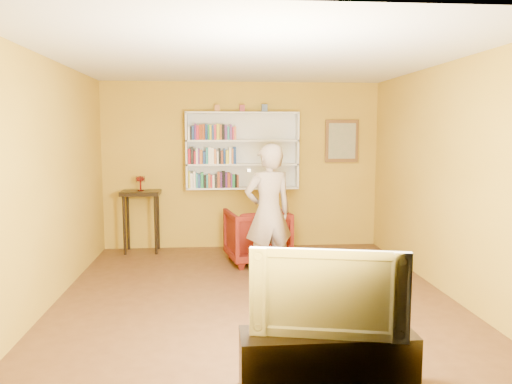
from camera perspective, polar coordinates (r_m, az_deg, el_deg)
room_shell at (r=5.74m, az=-0.22°, el=-1.95°), size 5.30×5.80×2.88m
bookshelf at (r=8.08m, az=-1.59°, el=4.72°), size 1.80×0.29×1.23m
books_row_lower at (r=7.99m, az=-4.90°, el=1.34°), size 0.79×0.19×0.27m
books_row_middle at (r=7.97m, az=-5.03°, el=4.09°), size 0.76×0.19×0.27m
books_row_upper at (r=7.95m, az=-5.06°, el=6.80°), size 0.76×0.18×0.26m
ornament_left at (r=8.01m, az=-4.46°, el=9.51°), size 0.08×0.08×0.11m
ornament_centre at (r=8.03m, az=-1.59°, el=9.53°), size 0.08×0.08×0.11m
ornament_right at (r=8.05m, az=0.97°, el=9.57°), size 0.09×0.09×0.12m
framed_painting at (r=8.38m, az=9.77°, el=5.77°), size 0.55×0.05×0.70m
console_table at (r=8.06m, az=-13.01°, el=-1.06°), size 0.60×0.46×0.98m
ruby_lustre at (r=8.02m, az=-13.07°, el=1.32°), size 0.14×0.14×0.23m
armchair at (r=7.30m, az=0.12°, el=-5.02°), size 0.98×1.00×0.79m
person at (r=6.35m, az=1.43°, el=-2.38°), size 0.73×0.58×1.75m
game_remote at (r=5.94m, az=-0.86°, el=2.54°), size 0.04×0.15×0.04m
tv_cabinet at (r=3.88m, az=8.13°, el=-18.69°), size 1.27×0.38×0.45m
television at (r=3.67m, az=8.27°, el=-10.98°), size 1.11×0.38×0.64m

